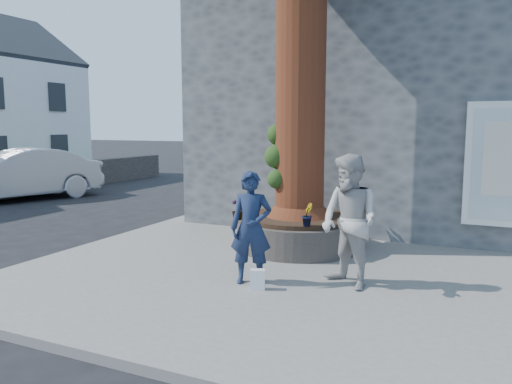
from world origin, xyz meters
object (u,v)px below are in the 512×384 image
at_px(man, 251,228).
at_px(car_silver, 19,175).
at_px(planter, 299,232).
at_px(woman, 350,221).

height_order(man, car_silver, man).
bearing_deg(planter, man, -87.33).
relative_size(man, woman, 0.87).
height_order(planter, woman, woman).
relative_size(planter, woman, 1.23).
relative_size(planter, man, 1.42).
relative_size(man, car_silver, 0.32).
xyz_separation_m(planter, woman, (1.42, -1.88, 0.64)).
bearing_deg(car_silver, woman, 0.29).
xyz_separation_m(woman, car_silver, (-11.91, 4.53, -0.23)).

